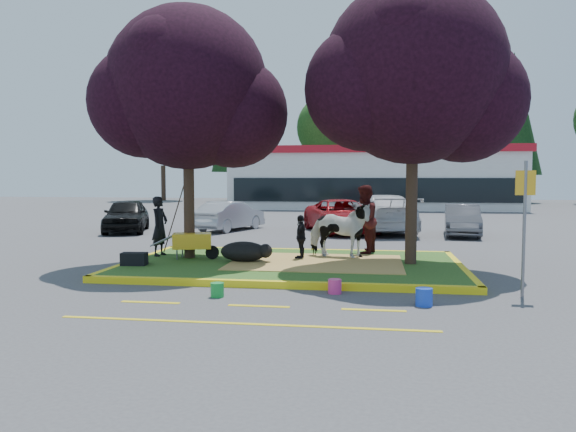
# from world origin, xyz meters

# --- Properties ---
(ground) EXTENTS (90.00, 90.00, 0.00)m
(ground) POSITION_xyz_m (0.00, 0.00, 0.00)
(ground) COLOR #424244
(ground) RESTS_ON ground
(median_island) EXTENTS (8.00, 5.00, 0.15)m
(median_island) POSITION_xyz_m (0.00, 0.00, 0.07)
(median_island) COLOR #27531A
(median_island) RESTS_ON ground
(curb_near) EXTENTS (8.30, 0.16, 0.15)m
(curb_near) POSITION_xyz_m (0.00, -2.58, 0.07)
(curb_near) COLOR yellow
(curb_near) RESTS_ON ground
(curb_far) EXTENTS (8.30, 0.16, 0.15)m
(curb_far) POSITION_xyz_m (0.00, 2.58, 0.07)
(curb_far) COLOR yellow
(curb_far) RESTS_ON ground
(curb_left) EXTENTS (0.16, 5.30, 0.15)m
(curb_left) POSITION_xyz_m (-4.08, 0.00, 0.07)
(curb_left) COLOR yellow
(curb_left) RESTS_ON ground
(curb_right) EXTENTS (0.16, 5.30, 0.15)m
(curb_right) POSITION_xyz_m (4.08, 0.00, 0.07)
(curb_right) COLOR yellow
(curb_right) RESTS_ON ground
(straw_bedding) EXTENTS (4.20, 3.00, 0.01)m
(straw_bedding) POSITION_xyz_m (0.60, 0.00, 0.15)
(straw_bedding) COLOR tan
(straw_bedding) RESTS_ON median_island
(tree_purple_left) EXTENTS (5.06, 4.20, 6.51)m
(tree_purple_left) POSITION_xyz_m (-2.78, 0.38, 4.36)
(tree_purple_left) COLOR black
(tree_purple_left) RESTS_ON median_island
(tree_purple_right) EXTENTS (5.30, 4.40, 6.82)m
(tree_purple_right) POSITION_xyz_m (2.92, 0.18, 4.56)
(tree_purple_right) COLOR black
(tree_purple_right) RESTS_ON median_island
(fire_lane_stripe_a) EXTENTS (1.10, 0.12, 0.01)m
(fire_lane_stripe_a) POSITION_xyz_m (-2.00, -4.20, 0.00)
(fire_lane_stripe_a) COLOR yellow
(fire_lane_stripe_a) RESTS_ON ground
(fire_lane_stripe_b) EXTENTS (1.10, 0.12, 0.01)m
(fire_lane_stripe_b) POSITION_xyz_m (0.00, -4.20, 0.00)
(fire_lane_stripe_b) COLOR yellow
(fire_lane_stripe_b) RESTS_ON ground
(fire_lane_stripe_c) EXTENTS (1.10, 0.12, 0.01)m
(fire_lane_stripe_c) POSITION_xyz_m (2.00, -4.20, 0.00)
(fire_lane_stripe_c) COLOR yellow
(fire_lane_stripe_c) RESTS_ON ground
(fire_lane_long) EXTENTS (6.00, 0.10, 0.01)m
(fire_lane_long) POSITION_xyz_m (0.00, -5.40, 0.00)
(fire_lane_long) COLOR yellow
(fire_lane_long) RESTS_ON ground
(retail_building) EXTENTS (20.40, 8.40, 4.40)m
(retail_building) POSITION_xyz_m (2.00, 27.98, 2.25)
(retail_building) COLOR silver
(retail_building) RESTS_ON ground
(treeline) EXTENTS (46.58, 7.80, 14.63)m
(treeline) POSITION_xyz_m (1.23, 37.61, 7.73)
(treeline) COLOR black
(treeline) RESTS_ON ground
(cow) EXTENTS (1.85, 1.12, 1.46)m
(cow) POSITION_xyz_m (1.12, 0.91, 0.88)
(cow) COLOR white
(cow) RESTS_ON median_island
(calf) EXTENTS (1.32, 1.00, 0.51)m
(calf) POSITION_xyz_m (-1.22, -0.12, 0.40)
(calf) COLOR black
(calf) RESTS_ON median_island
(handler) EXTENTS (0.48, 0.64, 1.60)m
(handler) POSITION_xyz_m (-3.70, 0.61, 0.95)
(handler) COLOR black
(handler) RESTS_ON median_island
(visitor_a) EXTENTS (0.93, 1.08, 1.90)m
(visitor_a) POSITION_xyz_m (1.74, 1.89, 1.10)
(visitor_a) COLOR #441313
(visitor_a) RESTS_ON median_island
(visitor_b) EXTENTS (0.36, 0.70, 1.14)m
(visitor_b) POSITION_xyz_m (0.14, 0.59, 0.72)
(visitor_b) COLOR black
(visitor_b) RESTS_ON median_island
(wheelbarrow) EXTENTS (1.76, 0.83, 0.66)m
(wheelbarrow) POSITION_xyz_m (-2.65, 0.19, 0.61)
(wheelbarrow) COLOR black
(wheelbarrow) RESTS_ON median_island
(gear_bag_dark) EXTENTS (0.62, 0.38, 0.30)m
(gear_bag_dark) POSITION_xyz_m (-3.70, -1.06, 0.30)
(gear_bag_dark) COLOR black
(gear_bag_dark) RESTS_ON median_island
(gear_bag_green) EXTENTS (0.45, 0.34, 0.22)m
(gear_bag_green) POSITION_xyz_m (-3.70, -0.81, 0.26)
(gear_bag_green) COLOR black
(gear_bag_green) RESTS_ON median_island
(sign_post) EXTENTS (0.36, 0.06, 2.57)m
(sign_post) POSITION_xyz_m (4.79, -2.70, 1.59)
(sign_post) COLOR slate
(sign_post) RESTS_ON ground
(bucket_green) EXTENTS (0.29, 0.29, 0.27)m
(bucket_green) POSITION_xyz_m (-0.93, -3.57, 0.14)
(bucket_green) COLOR green
(bucket_green) RESTS_ON ground
(bucket_pink) EXTENTS (0.30, 0.30, 0.28)m
(bucket_pink) POSITION_xyz_m (1.25, -2.92, 0.14)
(bucket_pink) COLOR #EA3485
(bucket_pink) RESTS_ON ground
(bucket_blue) EXTENTS (0.35, 0.35, 0.32)m
(bucket_blue) POSITION_xyz_m (2.88, -3.74, 0.16)
(bucket_blue) COLOR blue
(bucket_blue) RESTS_ON ground
(car_black) EXTENTS (2.75, 4.32, 1.37)m
(car_black) POSITION_xyz_m (-8.11, 8.14, 0.68)
(car_black) COLOR black
(car_black) RESTS_ON ground
(car_silver) EXTENTS (2.47, 3.97, 1.24)m
(car_silver) POSITION_xyz_m (-4.02, 9.35, 0.62)
(car_silver) COLOR #A3A6AB
(car_silver) RESTS_ON ground
(car_red) EXTENTS (3.74, 5.33, 1.35)m
(car_red) POSITION_xyz_m (0.73, 9.12, 0.68)
(car_red) COLOR #9B0C12
(car_red) RESTS_ON ground
(car_white) EXTENTS (3.39, 5.71, 1.55)m
(car_white) POSITION_xyz_m (2.29, 9.45, 0.78)
(car_white) COLOR silver
(car_white) RESTS_ON ground
(car_grey) EXTENTS (1.65, 3.76, 1.20)m
(car_grey) POSITION_xyz_m (5.40, 8.60, 0.60)
(car_grey) COLOR #4F5056
(car_grey) RESTS_ON ground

